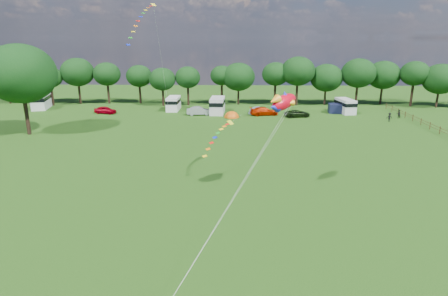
{
  "coord_description": "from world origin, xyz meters",
  "views": [
    {
      "loc": [
        1.01,
        -25.84,
        13.99
      ],
      "look_at": [
        0.0,
        8.0,
        4.0
      ],
      "focal_mm": 30.0,
      "sensor_mm": 36.0,
      "label": 1
    }
  ],
  "objects_px": {
    "car_b": "(199,111)",
    "campervan_a": "(41,101)",
    "campervan_b": "(173,103)",
    "campervan_d": "(345,105)",
    "car_a": "(105,110)",
    "walker_a": "(398,114)",
    "big_tree": "(20,74)",
    "fish_kite": "(282,102)",
    "car_d": "(297,113)",
    "car_c": "(264,111)",
    "campervan_c": "(217,105)",
    "tent_greyblue": "(257,113)",
    "tent_orange": "(232,117)",
    "walker_b": "(389,117)"
  },
  "relations": [
    {
      "from": "car_c",
      "to": "tent_greyblue",
      "type": "height_order",
      "value": "car_c"
    },
    {
      "from": "campervan_a",
      "to": "car_a",
      "type": "bearing_deg",
      "value": -121.58
    },
    {
      "from": "car_b",
      "to": "tent_orange",
      "type": "height_order",
      "value": "car_b"
    },
    {
      "from": "car_d",
      "to": "fish_kite",
      "type": "relative_size",
      "value": 1.46
    },
    {
      "from": "walker_b",
      "to": "campervan_b",
      "type": "bearing_deg",
      "value": -7.74
    },
    {
      "from": "fish_kite",
      "to": "walker_a",
      "type": "bearing_deg",
      "value": 7.85
    },
    {
      "from": "car_b",
      "to": "car_d",
      "type": "bearing_deg",
      "value": -100.06
    },
    {
      "from": "tent_orange",
      "to": "walker_a",
      "type": "distance_m",
      "value": 30.2
    },
    {
      "from": "car_a",
      "to": "walker_a",
      "type": "bearing_deg",
      "value": -79.71
    },
    {
      "from": "car_c",
      "to": "fish_kite",
      "type": "bearing_deg",
      "value": 165.74
    },
    {
      "from": "car_b",
      "to": "campervan_b",
      "type": "bearing_deg",
      "value": 43.32
    },
    {
      "from": "car_d",
      "to": "tent_greyblue",
      "type": "bearing_deg",
      "value": 55.39
    },
    {
      "from": "campervan_b",
      "to": "tent_orange",
      "type": "bearing_deg",
      "value": -120.15
    },
    {
      "from": "big_tree",
      "to": "car_d",
      "type": "relative_size",
      "value": 2.79
    },
    {
      "from": "campervan_d",
      "to": "fish_kite",
      "type": "bearing_deg",
      "value": 148.67
    },
    {
      "from": "campervan_b",
      "to": "campervan_c",
      "type": "relative_size",
      "value": 0.88
    },
    {
      "from": "walker_a",
      "to": "walker_b",
      "type": "relative_size",
      "value": 1.0
    },
    {
      "from": "campervan_c",
      "to": "walker_a",
      "type": "relative_size",
      "value": 4.0
    },
    {
      "from": "walker_a",
      "to": "tent_greyblue",
      "type": "bearing_deg",
      "value": -21.99
    },
    {
      "from": "car_a",
      "to": "car_b",
      "type": "bearing_deg",
      "value": -79.44
    },
    {
      "from": "big_tree",
      "to": "fish_kite",
      "type": "bearing_deg",
      "value": -32.01
    },
    {
      "from": "car_a",
      "to": "car_b",
      "type": "distance_m",
      "value": 18.18
    },
    {
      "from": "car_b",
      "to": "campervan_a",
      "type": "relative_size",
      "value": 0.66
    },
    {
      "from": "car_d",
      "to": "tent_orange",
      "type": "bearing_deg",
      "value": 81.8
    },
    {
      "from": "car_b",
      "to": "car_d",
      "type": "relative_size",
      "value": 0.92
    },
    {
      "from": "car_b",
      "to": "car_a",
      "type": "bearing_deg",
      "value": 81.58
    },
    {
      "from": "tent_greyblue",
      "to": "walker_b",
      "type": "xyz_separation_m",
      "value": [
        22.51,
        -6.51,
        0.76
      ]
    },
    {
      "from": "fish_kite",
      "to": "walker_a",
      "type": "xyz_separation_m",
      "value": [
        25.54,
        35.56,
        -7.91
      ]
    },
    {
      "from": "car_b",
      "to": "walker_b",
      "type": "distance_m",
      "value": 33.88
    },
    {
      "from": "campervan_a",
      "to": "campervan_b",
      "type": "xyz_separation_m",
      "value": [
        27.39,
        -0.87,
        -0.22
      ]
    },
    {
      "from": "car_a",
      "to": "fish_kite",
      "type": "distance_m",
      "value": 48.57
    },
    {
      "from": "car_c",
      "to": "tent_orange",
      "type": "bearing_deg",
      "value": 97.5
    },
    {
      "from": "car_b",
      "to": "campervan_d",
      "type": "bearing_deg",
      "value": -89.72
    },
    {
      "from": "car_b",
      "to": "campervan_a",
      "type": "height_order",
      "value": "campervan_a"
    },
    {
      "from": "fish_kite",
      "to": "campervan_b",
      "type": "bearing_deg",
      "value": 64.78
    },
    {
      "from": "car_c",
      "to": "car_d",
      "type": "xyz_separation_m",
      "value": [
        5.96,
        -1.49,
        -0.11
      ]
    },
    {
      "from": "car_a",
      "to": "car_b",
      "type": "height_order",
      "value": "car_b"
    },
    {
      "from": "car_d",
      "to": "big_tree",
      "type": "bearing_deg",
      "value": 97.06
    },
    {
      "from": "campervan_b",
      "to": "campervan_d",
      "type": "bearing_deg",
      "value": -93.04
    },
    {
      "from": "tent_greyblue",
      "to": "walker_a",
      "type": "relative_size",
      "value": 2.52
    },
    {
      "from": "campervan_c",
      "to": "fish_kite",
      "type": "bearing_deg",
      "value": -166.95
    },
    {
      "from": "walker_a",
      "to": "car_d",
      "type": "bearing_deg",
      "value": -15.57
    },
    {
      "from": "tent_orange",
      "to": "walker_a",
      "type": "relative_size",
      "value": 1.97
    },
    {
      "from": "campervan_c",
      "to": "tent_greyblue",
      "type": "distance_m",
      "value": 7.86
    },
    {
      "from": "campervan_b",
      "to": "campervan_c",
      "type": "bearing_deg",
      "value": -108.35
    },
    {
      "from": "car_b",
      "to": "car_c",
      "type": "relative_size",
      "value": 0.87
    },
    {
      "from": "car_c",
      "to": "walker_a",
      "type": "distance_m",
      "value": 24.18
    },
    {
      "from": "car_b",
      "to": "campervan_b",
      "type": "distance_m",
      "value": 7.48
    },
    {
      "from": "big_tree",
      "to": "tent_orange",
      "type": "bearing_deg",
      "value": 23.94
    },
    {
      "from": "big_tree",
      "to": "car_b",
      "type": "relative_size",
      "value": 3.01
    }
  ]
}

